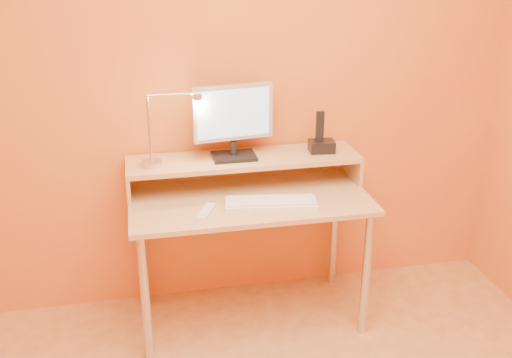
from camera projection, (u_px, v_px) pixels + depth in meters
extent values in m
cube|color=orange|center=(237.00, 79.00, 3.02)|extent=(3.00, 0.04, 2.50)
cylinder|color=silver|center=(146.00, 300.00, 2.74)|extent=(0.04, 0.04, 0.69)
cylinder|color=silver|center=(366.00, 275.00, 2.95)|extent=(0.04, 0.04, 0.69)
cylinder|color=silver|center=(143.00, 249.00, 3.19)|extent=(0.04, 0.04, 0.69)
cylinder|color=silver|center=(334.00, 230.00, 3.40)|extent=(0.04, 0.04, 0.69)
cube|color=tan|center=(250.00, 199.00, 2.93)|extent=(1.20, 0.60, 0.02)
cube|color=tan|center=(129.00, 183.00, 2.93)|extent=(0.02, 0.30, 0.14)
cube|color=tan|center=(351.00, 165.00, 3.15)|extent=(0.02, 0.30, 0.14)
cube|color=tan|center=(244.00, 159.00, 3.01)|extent=(1.20, 0.30, 0.02)
cube|color=black|center=(234.00, 156.00, 2.99)|extent=(0.22, 0.16, 0.02)
cylinder|color=black|center=(234.00, 148.00, 2.97)|extent=(0.04, 0.04, 0.07)
cube|color=#B5B5BC|center=(233.00, 113.00, 2.91)|extent=(0.41, 0.09, 0.28)
cube|color=black|center=(232.00, 111.00, 2.93)|extent=(0.37, 0.06, 0.24)
cube|color=#9CCEF2|center=(234.00, 114.00, 2.90)|extent=(0.37, 0.05, 0.24)
cylinder|color=silver|center=(152.00, 163.00, 2.88)|extent=(0.10, 0.10, 0.02)
cylinder|color=silver|center=(149.00, 129.00, 2.82)|extent=(0.01, 0.01, 0.33)
cylinder|color=silver|center=(172.00, 95.00, 2.78)|extent=(0.24, 0.01, 0.01)
cylinder|color=silver|center=(198.00, 96.00, 2.81)|extent=(0.04, 0.04, 0.03)
cylinder|color=#FFEAC6|center=(198.00, 100.00, 2.81)|extent=(0.03, 0.03, 0.00)
cube|color=black|center=(322.00, 146.00, 3.07)|extent=(0.14, 0.11, 0.06)
cube|color=black|center=(320.00, 126.00, 3.03)|extent=(0.04, 0.03, 0.16)
cube|color=#2460FF|center=(333.00, 149.00, 3.03)|extent=(0.01, 0.00, 0.04)
cube|color=white|center=(271.00, 204.00, 2.83)|extent=(0.46, 0.21, 0.02)
ellipsoid|color=white|center=(307.00, 201.00, 2.84)|extent=(0.07, 0.11, 0.04)
cube|color=white|center=(206.00, 212.00, 2.75)|extent=(0.11, 0.17, 0.02)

